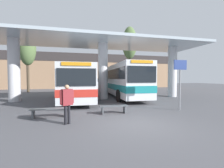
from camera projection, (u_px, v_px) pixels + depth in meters
ground_plane at (137, 124)px, 6.55m from camera, size 100.00×100.00×0.00m
townhouse_backdrop at (89, 68)px, 30.55m from camera, size 40.00×0.58×7.08m
station_canopy at (103, 52)px, 14.62m from camera, size 20.54×6.05×5.68m
transit_bus_left_bay at (79, 82)px, 14.62m from camera, size 3.20×11.09×3.05m
transit_bus_center_bay at (122, 80)px, 16.35m from camera, size 2.92×11.13×3.38m
waiting_bench_near_pillar at (114, 108)px, 8.54m from camera, size 1.63×0.44×0.46m
waiting_bench_mid_platform at (49, 111)px, 7.74m from camera, size 1.92×0.44×0.46m
info_sign_platform at (180, 75)px, 9.37m from camera, size 0.90×0.09×3.16m
pedestrian_waiting at (67, 100)px, 6.54m from camera, size 0.61×0.43×1.74m
poplar_tree_behind_left at (130, 44)px, 25.45m from camera, size 2.49×2.49×10.80m
poplar_tree_behind_right at (27, 49)px, 21.71m from camera, size 2.31×2.31×8.98m
parked_car_street at (94, 84)px, 26.95m from camera, size 4.42×2.21×2.01m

